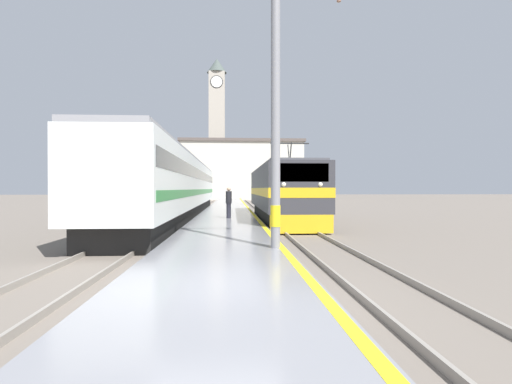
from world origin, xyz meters
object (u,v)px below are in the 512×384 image
Objects in this scene: person_on_platform at (229,202)px; clock_tower at (217,125)px; catenary_mast at (277,104)px; passenger_train at (181,186)px; locomotive_train at (281,193)px.

person_on_platform is 62.35m from clock_tower.
person_on_platform is (-1.45, 11.32, -3.11)m from catenary_mast.
person_on_platform is at bearing -87.30° from clock_tower.
clock_tower reaches higher than person_on_platform.
passenger_train is at bearing -90.67° from clock_tower.
locomotive_train is at bearing 30.80° from person_on_platform.
locomotive_train is 8.52× the size of person_on_platform.
locomotive_train is 60.62m from clock_tower.
clock_tower is (-4.31, 72.03, 10.82)m from catenary_mast.
locomotive_train is at bearing -84.12° from clock_tower.
clock_tower is at bearing 92.70° from person_on_platform.
clock_tower reaches higher than catenary_mast.
catenary_mast reaches higher than locomotive_train.
person_on_platform is at bearing -149.20° from locomotive_train.
locomotive_train is 13.59m from catenary_mast.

